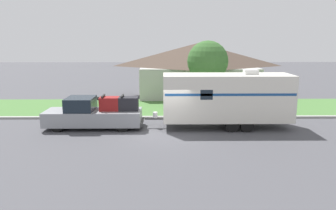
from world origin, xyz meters
name	(u,v)px	position (x,y,z in m)	size (l,w,h in m)	color
ground_plane	(168,134)	(0.00, 0.00, 0.00)	(120.00, 120.00, 0.00)	#47474C
curb_strip	(167,117)	(0.00, 3.75, 0.07)	(80.00, 0.30, 0.14)	#999993
lawn_strip	(167,107)	(0.00, 7.40, 0.01)	(80.00, 7.00, 0.03)	#477538
house_across_street	(197,68)	(2.99, 13.54, 2.57)	(11.52, 7.71, 4.95)	#B2B2A8
pickup_truck	(94,114)	(-4.44, 1.38, 0.87)	(5.85, 2.04, 2.01)	black
travel_trailer	(227,97)	(3.56, 1.38, 1.86)	(8.73, 2.36, 3.52)	black
mailbox	(101,101)	(-4.63, 4.54, 1.03)	(0.48, 0.20, 1.35)	brown
tree_in_yard	(208,61)	(2.97, 6.06, 3.71)	(2.99, 2.99, 5.22)	brown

